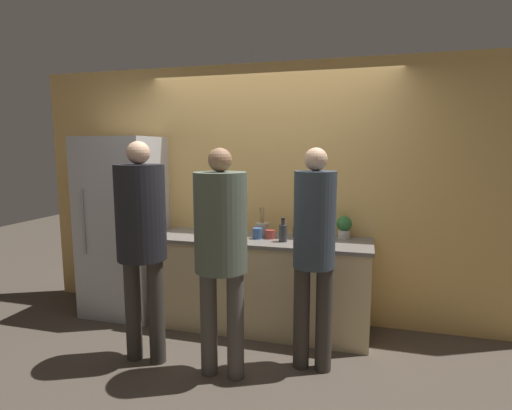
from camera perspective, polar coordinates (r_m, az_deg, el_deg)
The scene contains 15 objects.
ground_plane at distance 3.85m, azimuth -0.61°, elevation -19.11°, with size 14.00×14.00×0.00m, color #4C4238.
wall_back at distance 4.11m, azimuth 1.98°, elevation 1.66°, with size 5.20×0.06×2.60m.
counter at distance 4.00m, azimuth 0.85°, elevation -11.00°, with size 2.09×0.66×0.90m.
refrigerator at distance 4.47m, azimuth -18.40°, elevation -2.91°, with size 0.78×0.65×1.88m.
person_left at distance 3.33m, azimuth -16.05°, elevation -3.36°, with size 0.39×0.39×1.82m.
person_center at distance 3.00m, azimuth -5.04°, elevation -4.97°, with size 0.40×0.40×1.76m.
person_right at distance 3.13m, azimuth 8.31°, elevation -5.34°, with size 0.32×0.32×1.77m.
fruit_bowl at distance 3.96m, azimuth 7.43°, elevation -3.86°, with size 0.29×0.29×0.12m.
utensil_crock at distance 3.94m, azimuth 0.83°, elevation -3.45°, with size 0.13×0.13×0.28m.
bottle_dark at distance 3.70m, azimuth 3.87°, elevation -3.91°, with size 0.07×0.07×0.22m.
bottle_green at distance 3.82m, azimuth -6.45°, elevation -3.41°, with size 0.07×0.07×0.25m.
bottle_amber at distance 3.92m, azimuth -3.11°, elevation -3.71°, with size 0.06×0.06×0.14m.
cup_blue at distance 3.82m, azimuth 0.19°, elevation -4.08°, with size 0.09×0.09×0.10m.
cup_red at distance 3.84m, azimuth 2.03°, elevation -4.18°, with size 0.09×0.09×0.08m.
potted_plant at distance 3.92m, azimuth 12.47°, elevation -3.00°, with size 0.15×0.15×0.22m.
Camera 1 is at (0.94, -3.29, 1.76)m, focal length 28.00 mm.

